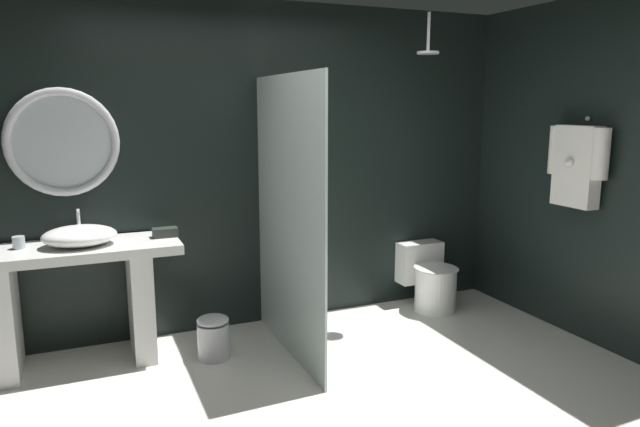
{
  "coord_description": "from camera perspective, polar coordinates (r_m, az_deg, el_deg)",
  "views": [
    {
      "loc": [
        -1.24,
        -2.62,
        1.8
      ],
      "look_at": [
        0.18,
        0.75,
        1.11
      ],
      "focal_mm": 32.45,
      "sensor_mm": 36.0,
      "label": 1
    }
  ],
  "objects": [
    {
      "name": "back_wall_panel",
      "position": [
        4.71,
        -7.45,
        4.53
      ],
      "size": [
        4.8,
        0.1,
        2.6
      ],
      "primitive_type": "cube",
      "color": "black",
      "rests_on": "ground_plane"
    },
    {
      "name": "side_wall_right",
      "position": [
        4.96,
        23.84,
        4.01
      ],
      "size": [
        0.1,
        2.47,
        2.6
      ],
      "primitive_type": "cube",
      "color": "black",
      "rests_on": "ground_plane"
    },
    {
      "name": "vanity_counter",
      "position": [
        4.36,
        -23.07,
        -7.09
      ],
      "size": [
        1.43,
        0.56,
        0.85
      ],
      "color": "silver",
      "rests_on": "ground_plane"
    },
    {
      "name": "vessel_sink",
      "position": [
        4.24,
        -22.62,
        -2.03
      ],
      "size": [
        0.48,
        0.4,
        0.22
      ],
      "color": "white",
      "rests_on": "vanity_counter"
    },
    {
      "name": "tumbler_cup",
      "position": [
        4.33,
        -27.58,
        -2.56
      ],
      "size": [
        0.08,
        0.08,
        0.08
      ],
      "primitive_type": "cylinder",
      "color": "silver",
      "rests_on": "vanity_counter"
    },
    {
      "name": "tissue_box",
      "position": [
        4.33,
        -15.02,
        -1.81
      ],
      "size": [
        0.18,
        0.1,
        0.07
      ],
      "primitive_type": "cube",
      "color": "#282D28",
      "rests_on": "vanity_counter"
    },
    {
      "name": "round_wall_mirror",
      "position": [
        4.44,
        -24.03,
        6.41
      ],
      "size": [
        0.76,
        0.06,
        0.76
      ],
      "color": "silver"
    },
    {
      "name": "shower_glass_panel",
      "position": [
        4.1,
        -3.15,
        -0.51
      ],
      "size": [
        0.02,
        1.36,
        2.01
      ],
      "primitive_type": "cube",
      "color": "silver",
      "rests_on": "ground_plane"
    },
    {
      "name": "rain_shower_head",
      "position": [
        4.74,
        10.6,
        15.73
      ],
      "size": [
        0.17,
        0.17,
        0.32
      ],
      "color": "silver"
    },
    {
      "name": "hanging_bathrobe",
      "position": [
        4.75,
        24.01,
        4.65
      ],
      "size": [
        0.2,
        0.53,
        0.68
      ],
      "color": "silver"
    },
    {
      "name": "toilet",
      "position": [
        5.29,
        10.78,
        -6.38
      ],
      "size": [
        0.41,
        0.57,
        0.56
      ],
      "color": "white",
      "rests_on": "ground_plane"
    },
    {
      "name": "waste_bin",
      "position": [
        4.3,
        -10.47,
        -11.86
      ],
      "size": [
        0.23,
        0.23,
        0.32
      ],
      "color": "silver",
      "rests_on": "ground_plane"
    }
  ]
}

